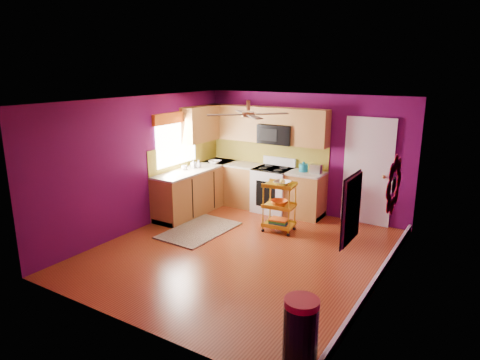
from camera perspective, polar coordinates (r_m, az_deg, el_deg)
The scene contains 18 objects.
ground at distance 7.29m, azimuth 0.20°, elevation -9.53°, with size 5.00×5.00×0.00m, color maroon.
room_envelope at distance 6.77m, azimuth 0.40°, elevation 3.13°, with size 4.54×5.04×2.52m.
lower_cabinets at distance 9.26m, azimuth -0.99°, elevation -1.31°, with size 2.81×2.31×0.94m.
electric_range at distance 9.16m, azimuth 4.41°, elevation -1.22°, with size 0.76×0.66×1.13m.
upper_cabinetry at distance 9.22m, azimuth 0.73°, elevation 7.30°, with size 2.80×2.30×1.26m.
left_window at distance 8.89m, azimuth -8.50°, elevation 6.45°, with size 0.08×1.35×1.08m.
panel_door at distance 8.63m, azimuth 16.67°, elevation 0.91°, with size 0.95×0.11×2.15m.
right_wall_art at distance 5.68m, azimuth 17.84°, elevation -1.84°, with size 0.04×2.74×1.04m.
ceiling_fan at distance 6.85m, azimuth 1.10°, elevation 8.84°, with size 1.01×1.01×0.26m.
shag_rug at distance 8.19m, azimuth -5.43°, elevation -6.68°, with size 0.94×1.54×0.02m, color black.
rolling_cart at distance 8.01m, azimuth 5.31°, elevation -3.29°, with size 0.61×0.47×1.02m.
trash_can at distance 4.75m, azimuth 8.09°, elevation -19.22°, with size 0.45×0.46×0.71m.
teal_kettle at distance 8.80m, azimuth 8.47°, elevation 1.65°, with size 0.18×0.18×0.21m.
toaster at distance 8.71m, azimuth 10.10°, elevation 1.47°, with size 0.22×0.15×0.18m, color beige.
soap_bottle_a at distance 9.05m, azimuth -6.22°, elevation 2.17°, with size 0.09×0.09×0.20m, color #EA3F72.
soap_bottle_b at distance 9.08m, azimuth -5.52°, elevation 2.13°, with size 0.13×0.13×0.16m, color white.
counter_dish at distance 9.51m, azimuth -3.39°, elevation 2.44°, with size 0.26×0.26×0.06m, color white.
counter_cup at distance 8.94m, azimuth -7.44°, elevation 1.65°, with size 0.12×0.12×0.10m, color white.
Camera 1 is at (3.48, -5.65, 3.00)m, focal length 32.00 mm.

